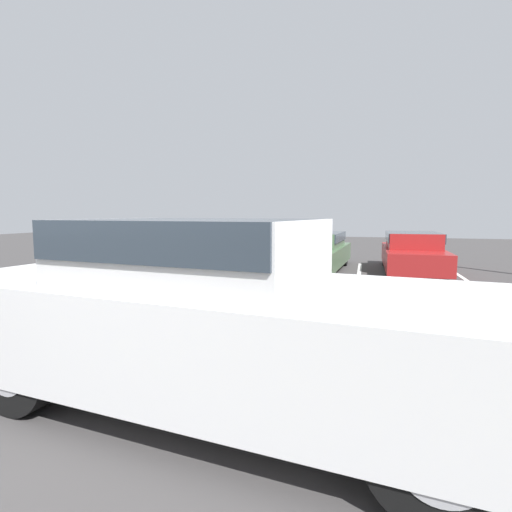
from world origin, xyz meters
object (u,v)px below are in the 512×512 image
object	(u,v)px
parked_sedan_a	(157,246)
parked_sedan_c	(316,250)
pickup_truck	(230,316)
parked_sedan_d	(412,251)
parked_sedan_b	(235,248)

from	to	relation	value
parked_sedan_a	parked_sedan_c	size ratio (longest dim) A/B	0.96
pickup_truck	parked_sedan_c	xyz separation A→B (m)	(-0.40, 9.84, -0.25)
pickup_truck	parked_sedan_c	size ratio (longest dim) A/B	1.27
parked_sedan_d	parked_sedan_c	bearing A→B (deg)	-84.49
parked_sedan_b	parked_sedan_d	size ratio (longest dim) A/B	0.94
parked_sedan_a	parked_sedan_d	distance (m)	8.96
parked_sedan_a	parked_sedan_b	size ratio (longest dim) A/B	1.07
pickup_truck	parked_sedan_d	distance (m)	10.47
parked_sedan_c	parked_sedan_d	world-z (taller)	parked_sedan_d
parked_sedan_d	pickup_truck	bearing A→B (deg)	-14.35
parked_sedan_b	parked_sedan_d	bearing A→B (deg)	93.17
parked_sedan_b	parked_sedan_c	distance (m)	2.96
pickup_truck	parked_sedan_d	bearing A→B (deg)	82.53
parked_sedan_a	parked_sedan_c	world-z (taller)	parked_sedan_c
parked_sedan_c	parked_sedan_d	size ratio (longest dim) A/B	1.04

